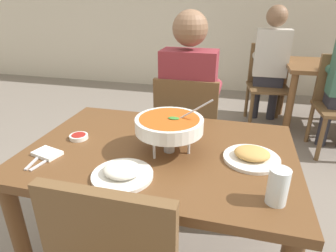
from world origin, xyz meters
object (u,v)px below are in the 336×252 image
object	(u,v)px
diner_main	(189,97)
curry_bowl	(169,125)
chair_bg_right	(268,79)
dining_table_main	(160,169)
patron_bg_right	(271,59)
rice_plate	(122,173)
appetizer_plate	(252,156)
drink_glass	(278,188)
chair_diner_main	(187,130)
sauce_dish	(79,136)
dining_table_far	(334,77)

from	to	relation	value
diner_main	curry_bowl	world-z (taller)	diner_main
chair_bg_right	dining_table_main	bearing A→B (deg)	-105.37
chair_bg_right	patron_bg_right	world-z (taller)	patron_bg_right
diner_main	chair_bg_right	xyz separation A→B (m)	(0.64, 1.58, -0.24)
rice_plate	patron_bg_right	size ratio (longest dim) A/B	0.18
dining_table_main	appetizer_plate	bearing A→B (deg)	-0.24
rice_plate	drink_glass	distance (m)	0.56
rice_plate	chair_diner_main	bearing A→B (deg)	85.35
curry_bowl	dining_table_main	bearing A→B (deg)	167.13
sauce_dish	chair_bg_right	distance (m)	2.55
dining_table_far	curry_bowl	bearing A→B (deg)	-119.05
diner_main	sauce_dish	world-z (taller)	diner_main
drink_glass	curry_bowl	bearing A→B (deg)	149.43
rice_plate	dining_table_far	bearing A→B (deg)	61.16
curry_bowl	appetizer_plate	distance (m)	0.38
dining_table_main	patron_bg_right	bearing A→B (deg)	74.56
rice_plate	diner_main	bearing A→B (deg)	85.50
dining_table_main	rice_plate	bearing A→B (deg)	-106.88
curry_bowl	patron_bg_right	size ratio (longest dim) A/B	0.25
diner_main	curry_bowl	bearing A→B (deg)	-86.41
diner_main	appetizer_plate	world-z (taller)	diner_main
appetizer_plate	drink_glass	xyz separation A→B (m)	(0.08, -0.27, 0.04)
chair_diner_main	sauce_dish	size ratio (longest dim) A/B	10.00
dining_table_far	chair_bg_right	size ratio (longest dim) A/B	1.11
diner_main	appetizer_plate	distance (m)	0.84
chair_diner_main	drink_glass	xyz separation A→B (m)	(0.48, -0.97, 0.28)
dining_table_main	sauce_dish	size ratio (longest dim) A/B	13.52
rice_plate	drink_glass	world-z (taller)	drink_glass
diner_main	drink_glass	bearing A→B (deg)	-64.28
chair_bg_right	patron_bg_right	xyz separation A→B (m)	(0.00, -0.01, 0.24)
sauce_dish	patron_bg_right	size ratio (longest dim) A/B	0.07
chair_bg_right	patron_bg_right	size ratio (longest dim) A/B	0.69
appetizer_plate	dining_table_far	distance (m)	2.41
rice_plate	patron_bg_right	distance (m)	2.66
chair_diner_main	appetizer_plate	world-z (taller)	chair_diner_main
patron_bg_right	sauce_dish	bearing A→B (deg)	-114.61
appetizer_plate	dining_table_far	xyz separation A→B (m)	(0.89, 2.24, -0.15)
curry_bowl	dining_table_far	world-z (taller)	curry_bowl
dining_table_main	drink_glass	bearing A→B (deg)	-29.06
curry_bowl	appetizer_plate	world-z (taller)	curry_bowl
curry_bowl	chair_bg_right	xyz separation A→B (m)	(0.59, 2.32, -0.35)
chair_diner_main	dining_table_far	bearing A→B (deg)	49.81
appetizer_plate	sauce_dish	size ratio (longest dim) A/B	2.67
patron_bg_right	chair_bg_right	bearing A→B (deg)	90.42
dining_table_main	appetizer_plate	world-z (taller)	appetizer_plate
rice_plate	patron_bg_right	world-z (taller)	patron_bg_right
rice_plate	sauce_dish	size ratio (longest dim) A/B	2.67
dining_table_main	curry_bowl	size ratio (longest dim) A/B	3.66
dining_table_main	curry_bowl	world-z (taller)	curry_bowl
chair_diner_main	drink_glass	size ratio (longest dim) A/B	6.92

